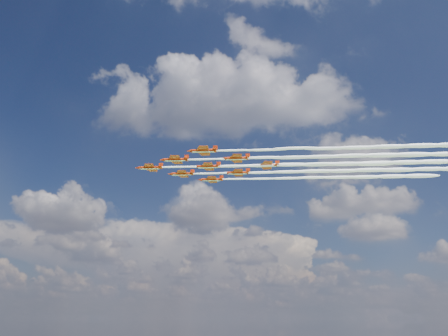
{
  "coord_description": "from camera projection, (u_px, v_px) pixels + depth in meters",
  "views": [
    {
      "loc": [
        31.89,
        -135.05,
        26.08
      ],
      "look_at": [
        9.05,
        1.2,
        73.88
      ],
      "focal_mm": 35.0,
      "sensor_mm": 36.0,
      "label": 1
    }
  ],
  "objects": [
    {
      "name": "jet_lead",
      "position": [
        284.0,
        165.0,
        142.47
      ],
      "size": [
        94.32,
        14.31,
        2.33
      ],
      "rotation": [
        0.0,
        0.0,
        0.11
      ],
      "color": "#AD2609"
    },
    {
      "name": "jet_tail",
      "position": [
        404.0,
        163.0,
        140.28
      ],
      "size": [
        94.32,
        14.31,
        2.33
      ],
      "rotation": [
        0.0,
        0.0,
        0.11
      ],
      "color": "#AD2609"
    },
    {
      "name": "jet_row3_starb",
      "position": [
        335.0,
        177.0,
        154.91
      ],
      "size": [
        94.32,
        14.31,
        2.33
      ],
      "rotation": [
        0.0,
        0.0,
        0.11
      ],
      "color": "#AD2609"
    },
    {
      "name": "jet_row4_starb",
      "position": [
        368.0,
        170.0,
        147.6
      ],
      "size": [
        94.32,
        14.31,
        2.33
      ],
      "rotation": [
        0.0,
        0.0,
        0.11
      ],
      "color": "#AD2609"
    },
    {
      "name": "jet_row4_port",
      "position": [
        380.0,
        155.0,
        134.06
      ],
      "size": [
        94.32,
        14.31,
        2.33
      ],
      "rotation": [
        0.0,
        0.0,
        0.11
      ],
      "color": "#AD2609"
    },
    {
      "name": "jet_row3_centre",
      "position": [
        343.0,
        164.0,
        141.38
      ],
      "size": [
        94.32,
        14.31,
        2.33
      ],
      "rotation": [
        0.0,
        0.0,
        0.11
      ],
      "color": "#AD2609"
    },
    {
      "name": "jet_row2_starb",
      "position": [
        311.0,
        171.0,
        148.69
      ],
      "size": [
        94.32,
        14.31,
        2.33
      ],
      "rotation": [
        0.0,
        0.0,
        0.11
      ],
      "color": "#AD2609"
    },
    {
      "name": "jet_row2_port",
      "position": [
        317.0,
        157.0,
        135.15
      ],
      "size": [
        94.32,
        14.31,
        2.33
      ],
      "rotation": [
        0.0,
        0.0,
        0.11
      ],
      "color": "#AD2609"
    },
    {
      "name": "jet_row3_port",
      "position": [
        353.0,
        147.0,
        127.84
      ],
      "size": [
        94.32,
        14.31,
        2.33
      ],
      "rotation": [
        0.0,
        0.0,
        0.11
      ],
      "color": "#AD2609"
    }
  ]
}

